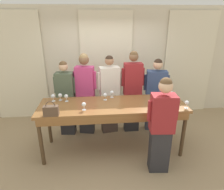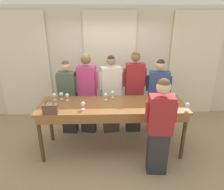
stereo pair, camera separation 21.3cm
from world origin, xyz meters
The scene contains 24 objects.
ground_plane centered at (0.00, 0.00, 0.00)m, with size 18.00×18.00×0.00m, color tan.
wall_back centered at (0.00, 1.70, 1.40)m, with size 12.00×0.06×2.80m.
curtain_panel_left centered at (-2.20, 1.63, 1.34)m, with size 1.30×0.03×2.69m.
curtain_panel_center centered at (0.00, 1.63, 1.34)m, with size 1.30×0.03×2.69m.
curtain_panel_right centered at (2.20, 1.63, 1.34)m, with size 1.30×0.03×2.69m.
tasting_bar centered at (0.00, -0.03, 0.90)m, with size 2.75×0.85×1.00m.
wine_bottle centered at (1.01, -0.05, 1.12)m, with size 0.08×0.08×0.34m.
handbag centered at (-1.05, -0.37, 1.09)m, with size 0.24×0.11×0.26m.
wine_glass_front_left centered at (-0.52, -0.20, 1.10)m, with size 0.08×0.08×0.14m.
wine_glass_front_mid centered at (0.02, 0.34, 1.10)m, with size 0.08×0.08×0.14m.
wine_glass_front_right centered at (-0.87, 0.22, 1.10)m, with size 0.08×0.08×0.14m.
wine_glass_center_left centered at (-0.12, 0.21, 1.10)m, with size 0.08×0.08×0.14m.
wine_glass_center_mid centered at (1.30, -0.30, 1.10)m, with size 0.08×0.08×0.14m.
wine_glass_center_right centered at (-1.13, 0.25, 1.10)m, with size 0.08×0.08×0.14m.
wine_glass_back_left centered at (1.22, 0.18, 1.10)m, with size 0.08×0.08×0.14m.
wine_glass_back_mid centered at (0.95, -0.31, 1.10)m, with size 0.08×0.08×0.14m.
wine_glass_back_right centered at (0.93, 0.12, 1.10)m, with size 0.08×0.08×0.14m.
wine_glass_near_host centered at (-1.00, 0.28, 1.10)m, with size 0.08×0.08×0.14m.
guest_olive_jacket centered at (-0.95, 0.70, 0.86)m, with size 0.49×0.29×1.69m.
guest_pink_top centered at (-0.52, 0.70, 0.98)m, with size 0.50×0.28×1.84m.
guest_cream_sweater centered at (0.00, 0.70, 0.91)m, with size 0.54×0.30×1.79m.
guest_striped_shirt centered at (0.52, 0.70, 0.97)m, with size 0.50×0.22×1.87m.
guest_navy_coat centered at (1.05, 0.70, 0.87)m, with size 0.56×0.31×1.70m.
host_pouring centered at (0.74, -0.66, 0.87)m, with size 0.50×0.29×1.69m.
Camera 2 is at (-0.12, -3.43, 2.52)m, focal length 32.00 mm.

